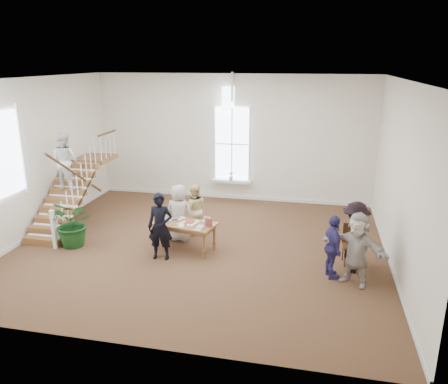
% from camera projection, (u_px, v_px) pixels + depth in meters
% --- Properties ---
extents(ground, '(10.00, 10.00, 0.00)m').
position_uv_depth(ground, '(201.00, 246.00, 12.10)').
color(ground, '#49311D').
rests_on(ground, ground).
extents(room_shell, '(10.49, 10.00, 10.00)m').
position_uv_depth(room_shell, '(231.00, 188.00, 16.09)').
color(room_shell, white).
rests_on(room_shell, ground).
extents(staircase, '(1.10, 4.10, 2.92)m').
position_uv_depth(staircase, '(68.00, 175.00, 13.20)').
color(staircase, brown).
rests_on(staircase, ground).
extents(library_table, '(1.79, 1.15, 0.84)m').
position_uv_depth(library_table, '(185.00, 226.00, 11.70)').
color(library_table, brown).
rests_on(library_table, ground).
extents(police_officer, '(0.68, 0.48, 1.76)m').
position_uv_depth(police_officer, '(160.00, 227.00, 11.12)').
color(police_officer, black).
rests_on(police_officer, ground).
extents(elderly_woman, '(0.83, 0.57, 1.64)m').
position_uv_depth(elderly_woman, '(179.00, 213.00, 12.29)').
color(elderly_woman, '#B8B3AB').
rests_on(elderly_woman, ground).
extents(person_yellow, '(0.89, 0.79, 1.54)m').
position_uv_depth(person_yellow, '(194.00, 210.00, 12.71)').
color(person_yellow, '#EEDF95').
rests_on(person_yellow, ground).
extents(woman_cluster_a, '(0.63, 0.98, 1.55)m').
position_uv_depth(woman_cluster_a, '(333.00, 247.00, 10.17)').
color(woman_cluster_a, navy).
rests_on(woman_cluster_a, ground).
extents(woman_cluster_b, '(0.98, 1.29, 1.76)m').
position_uv_depth(woman_cluster_b, '(354.00, 237.00, 10.46)').
color(woman_cluster_b, black).
rests_on(woman_cluster_b, ground).
extents(woman_cluster_c, '(1.65, 1.24, 1.73)m').
position_uv_depth(woman_cluster_c, '(356.00, 249.00, 9.85)').
color(woman_cluster_c, '#B8B0A6').
rests_on(woman_cluster_c, ground).
extents(floor_plant, '(1.51, 1.42, 1.35)m').
position_uv_depth(floor_plant, '(74.00, 223.00, 11.93)').
color(floor_plant, '#133E17').
rests_on(floor_plant, ground).
extents(side_chair, '(0.49, 0.49, 1.03)m').
position_uv_depth(side_chair, '(352.00, 241.00, 10.99)').
color(side_chair, '#33210D').
rests_on(side_chair, ground).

